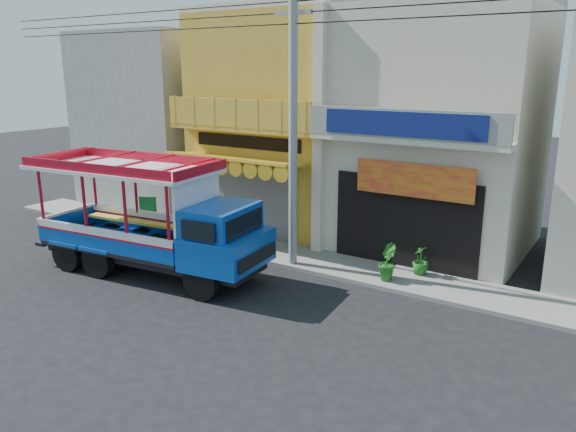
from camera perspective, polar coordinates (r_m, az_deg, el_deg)
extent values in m
plane|color=black|center=(14.79, -3.18, -9.52)|extent=(90.00, 90.00, 0.00)
cube|color=slate|center=(17.91, 4.41, -4.90)|extent=(30.00, 2.00, 0.12)
cube|color=#B89229|center=(22.44, 0.51, 9.48)|extent=(6.00, 6.00, 8.00)
cube|color=#595B5E|center=(20.41, -4.07, 1.50)|extent=(4.20, 0.10, 2.60)
cube|color=#C48817|center=(19.52, -5.46, 5.80)|extent=(5.20, 1.50, 0.31)
cube|color=#B89229|center=(19.71, -4.80, 8.83)|extent=(6.00, 0.70, 0.18)
cube|color=#B89229|center=(19.42, -5.38, 10.36)|extent=(6.00, 0.12, 0.95)
cube|color=black|center=(20.02, -4.20, 7.49)|extent=(4.50, 0.04, 0.45)
cube|color=beige|center=(22.43, 0.54, 20.02)|extent=(6.00, 6.00, 0.24)
cube|color=beige|center=(19.88, 15.41, 8.26)|extent=(6.00, 6.00, 8.00)
cube|color=black|center=(17.54, 11.79, -0.68)|extent=(4.60, 0.12, 2.80)
cube|color=gold|center=(16.86, 12.63, 3.55)|extent=(3.60, 0.05, 1.00)
cube|color=beige|center=(16.74, 11.83, 7.51)|extent=(6.00, 0.70, 0.18)
cube|color=gray|center=(16.41, 11.53, 9.14)|extent=(6.00, 0.12, 0.85)
cube|color=navy|center=(16.34, 11.44, 9.12)|extent=(4.80, 0.06, 0.70)
cube|color=gray|center=(19.88, 16.27, 20.13)|extent=(6.00, 6.00, 0.24)
cube|color=beige|center=(18.21, 3.17, 8.21)|extent=(0.35, 0.30, 8.00)
cube|color=gray|center=(26.86, -12.37, 9.60)|extent=(6.00, 6.00, 7.60)
cylinder|color=gray|center=(16.84, 0.52, 9.40)|extent=(0.26, 0.26, 9.00)
cube|color=gray|center=(16.83, 0.55, 19.97)|extent=(1.20, 0.12, 0.12)
cylinder|color=black|center=(16.29, 3.68, 19.05)|extent=(28.00, 0.04, 0.04)
cylinder|color=black|center=(16.32, 3.70, 20.10)|extent=(28.00, 0.04, 0.04)
cylinder|color=black|center=(15.36, -8.79, -6.63)|extent=(1.07, 0.40, 1.04)
cylinder|color=black|center=(16.90, -4.88, -4.48)|extent=(1.07, 0.40, 1.04)
cylinder|color=black|center=(17.71, -18.76, -4.33)|extent=(1.07, 0.40, 1.04)
cylinder|color=black|center=(19.06, -14.54, -2.66)|extent=(1.07, 0.40, 1.04)
cylinder|color=black|center=(18.60, -21.47, -3.67)|extent=(1.07, 0.40, 1.04)
cylinder|color=black|center=(19.89, -17.26, -2.13)|extent=(1.07, 0.40, 1.04)
cube|color=black|center=(17.53, -13.60, -3.78)|extent=(7.15, 2.45, 0.29)
cube|color=blue|center=(15.78, -6.18, -3.32)|extent=(2.11, 2.48, 0.94)
cube|color=blue|center=(15.63, -6.75, -0.33)|extent=(1.67, 2.25, 0.78)
cube|color=black|center=(15.26, -4.46, -0.85)|extent=(0.26, 1.83, 0.57)
cube|color=black|center=(18.02, -15.73, -2.71)|extent=(5.38, 2.83, 0.13)
cube|color=blue|center=(17.16, -18.29, -2.51)|extent=(5.14, 0.63, 0.63)
cube|color=white|center=(17.08, -18.37, -1.61)|extent=(5.14, 0.64, 0.23)
cube|color=blue|center=(18.71, -13.54, -0.76)|extent=(5.14, 0.63, 0.63)
cube|color=white|center=(18.63, -13.59, 0.08)|extent=(5.14, 0.64, 0.23)
cylinder|color=#AD0D1F|center=(18.67, -23.82, 1.97)|extent=(0.10, 0.10, 1.67)
cylinder|color=#AD0D1F|center=(20.07, -19.08, 3.25)|extent=(0.10, 0.10, 1.67)
cube|color=white|center=(16.09, -9.16, -0.08)|extent=(0.31, 2.11, 2.35)
cube|color=white|center=(17.55, -16.52, 4.67)|extent=(6.03, 3.15, 0.10)
cube|color=#AD0D1F|center=(17.52, -16.57, 5.27)|extent=(5.81, 3.03, 0.27)
cube|color=black|center=(23.04, -13.96, -0.51)|extent=(0.66, 0.52, 0.11)
cube|color=#0D4C1D|center=(22.91, -14.04, 0.76)|extent=(0.66, 0.36, 0.95)
imported|color=#20631C|center=(16.52, 10.00, -4.61)|extent=(0.69, 0.74, 1.08)
imported|color=#20631C|center=(17.19, 13.33, -4.35)|extent=(0.53, 0.53, 0.89)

